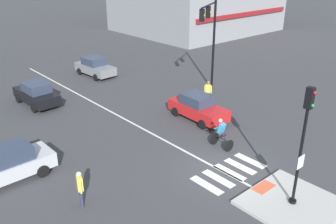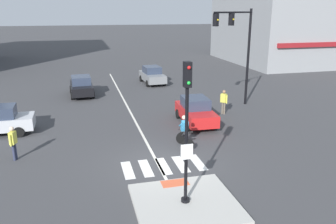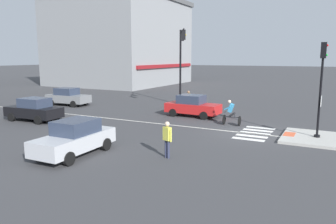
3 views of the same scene
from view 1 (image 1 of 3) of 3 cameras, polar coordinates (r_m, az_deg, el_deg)
name	(u,v)px [view 1 (image 1 of 3)]	position (r m, az deg, el deg)	size (l,w,h in m)	color
ground_plane	(225,170)	(18.01, 9.16, -9.14)	(300.00, 300.00, 0.00)	#3D3D3F
traffic_island	(292,204)	(16.37, 19.18, -13.64)	(3.72, 3.55, 0.15)	#B2AFA8
tactile_pad_front	(264,187)	(16.89, 15.01, -11.51)	(1.10, 0.60, 0.01)	#DB5B38
signal_pole	(303,137)	(14.78, 20.78, -3.78)	(0.44, 0.38, 5.11)	black
crosswalk_stripe_a	(207,185)	(16.82, 6.17, -11.53)	(0.44, 1.80, 0.01)	silver
crosswalk_stripe_b	(218,178)	(17.34, 8.05, -10.46)	(0.44, 1.80, 0.01)	silver
crosswalk_stripe_c	(230,172)	(17.88, 9.80, -9.45)	(0.44, 1.80, 0.01)	silver
crosswalk_stripe_d	(240,166)	(18.44, 11.44, -8.49)	(0.44, 1.80, 0.01)	silver
crosswalk_stripe_e	(250,161)	(19.02, 12.98, -7.58)	(0.44, 1.80, 0.01)	silver
lane_centre_line	(111,111)	(24.65, -9.16, 0.09)	(0.14, 28.00, 0.01)	silver
traffic_light_mast	(211,31)	(26.68, 6.81, 12.64)	(3.69, 2.16, 6.94)	black
car_silver_cross_left	(8,164)	(18.27, -24.16, -7.62)	(4.13, 1.90, 1.64)	silver
car_red_eastbound_mid	(198,107)	(23.02, 4.79, 0.78)	(1.97, 4.17, 1.64)	red
car_grey_eastbound_distant	(95,67)	(32.48, -11.60, 7.08)	(2.03, 4.19, 1.64)	slate
car_black_westbound_distant	(36,94)	(26.91, -20.26, 2.75)	(1.98, 4.17, 1.64)	black
cyclist	(222,133)	(19.61, 8.54, -3.35)	(0.67, 1.10, 1.68)	black
pedestrian_at_curb_left	(80,186)	(15.37, -13.86, -11.44)	(0.32, 0.53, 1.67)	#2D334C
pedestrian_waiting_far_side	(208,90)	(25.59, 6.40, 3.46)	(0.39, 0.47, 1.67)	#6B6051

